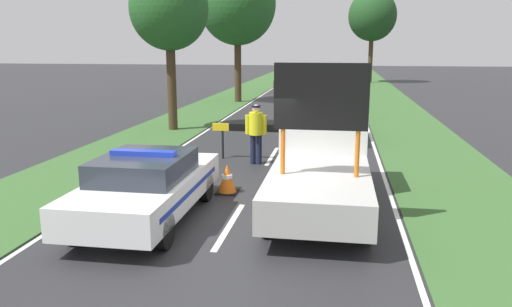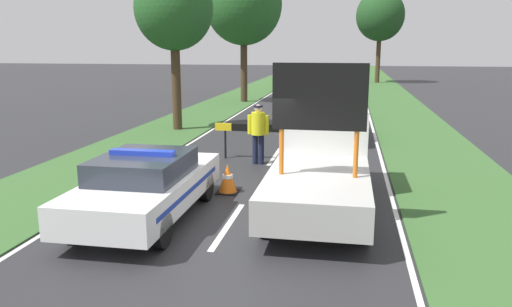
# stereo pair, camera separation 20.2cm
# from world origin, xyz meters

# --- Properties ---
(ground_plane) EXTENTS (160.00, 160.00, 0.00)m
(ground_plane) POSITION_xyz_m (0.00, 0.00, 0.00)
(ground_plane) COLOR #28282B
(lane_markings) EXTENTS (6.76, 68.85, 0.01)m
(lane_markings) POSITION_xyz_m (0.00, 20.34, 0.00)
(lane_markings) COLOR silver
(lane_markings) RESTS_ON ground
(grass_verge_left) EXTENTS (3.26, 120.00, 0.03)m
(grass_verge_left) POSITION_xyz_m (-5.06, 20.00, 0.01)
(grass_verge_left) COLOR #38602D
(grass_verge_left) RESTS_ON ground
(grass_verge_right) EXTENTS (3.26, 120.00, 0.03)m
(grass_verge_right) POSITION_xyz_m (5.06, 20.00, 0.01)
(grass_verge_right) COLOR #38602D
(grass_verge_right) RESTS_ON ground
(police_car) EXTENTS (1.87, 4.61, 1.46)m
(police_car) POSITION_xyz_m (-1.72, 0.34, 0.71)
(police_car) COLOR white
(police_car) RESTS_ON ground
(work_truck) EXTENTS (2.01, 5.52, 3.17)m
(work_truck) POSITION_xyz_m (1.72, 2.14, 1.00)
(work_truck) COLOR white
(work_truck) RESTS_ON ground
(road_barrier) EXTENTS (3.12, 0.08, 1.11)m
(road_barrier) POSITION_xyz_m (-0.24, 6.07, 0.92)
(road_barrier) COLOR black
(road_barrier) RESTS_ON ground
(police_officer) EXTENTS (0.64, 0.41, 1.79)m
(police_officer) POSITION_xyz_m (-0.34, 5.50, 1.06)
(police_officer) COLOR #191E38
(police_officer) RESTS_ON ground
(pedestrian_civilian) EXTENTS (0.65, 0.41, 1.80)m
(pedestrian_civilian) POSITION_xyz_m (0.77, 5.56, 1.06)
(pedestrian_civilian) COLOR brown
(pedestrian_civilian) RESTS_ON ground
(traffic_cone_near_police) EXTENTS (0.37, 0.37, 0.51)m
(traffic_cone_near_police) POSITION_xyz_m (-2.79, 4.45, 0.25)
(traffic_cone_near_police) COLOR black
(traffic_cone_near_police) RESTS_ON ground
(traffic_cone_centre_front) EXTENTS (0.50, 0.50, 0.69)m
(traffic_cone_centre_front) POSITION_xyz_m (1.74, 6.66, 0.34)
(traffic_cone_centre_front) COLOR black
(traffic_cone_centre_front) RESTS_ON ground
(traffic_cone_near_truck) EXTENTS (0.52, 0.52, 0.71)m
(traffic_cone_near_truck) POSITION_xyz_m (-0.53, 2.43, 0.35)
(traffic_cone_near_truck) COLOR black
(traffic_cone_near_truck) RESTS_ON ground
(queued_car_hatch_blue) EXTENTS (1.90, 4.29, 1.32)m
(queued_car_hatch_blue) POSITION_xyz_m (1.79, 10.26, 0.71)
(queued_car_hatch_blue) COLOR navy
(queued_car_hatch_blue) RESTS_ON ground
(queued_car_suv_grey) EXTENTS (1.72, 4.66, 1.49)m
(queued_car_suv_grey) POSITION_xyz_m (1.51, 15.76, 0.78)
(queued_car_suv_grey) COLOR slate
(queued_car_suv_grey) RESTS_ON ground
(queued_car_sedan_silver) EXTENTS (1.89, 3.93, 1.49)m
(queued_car_sedan_silver) POSITION_xyz_m (1.56, 22.83, 0.77)
(queued_car_sedan_silver) COLOR #B2B2B7
(queued_car_sedan_silver) RESTS_ON ground
(queued_car_wagon_maroon) EXTENTS (1.80, 4.61, 1.42)m
(queued_car_wagon_maroon) POSITION_xyz_m (-1.78, 29.74, 0.77)
(queued_car_wagon_maroon) COLOR maroon
(queued_car_wagon_maroon) RESTS_ON ground
(roadside_tree_near_left) EXTENTS (3.16, 3.16, 6.58)m
(roadside_tree_near_left) POSITION_xyz_m (-4.76, 10.95, 4.87)
(roadside_tree_near_left) COLOR #42301E
(roadside_tree_near_left) RESTS_ON ground
(roadside_tree_near_right) EXTENTS (4.39, 4.39, 8.44)m
(roadside_tree_near_right) POSITION_xyz_m (4.87, 39.77, 6.10)
(roadside_tree_near_right) COLOR #42301E
(roadside_tree_near_right) RESTS_ON ground
(roadside_tree_mid_left) EXTENTS (4.63, 4.63, 8.33)m
(roadside_tree_mid_left) POSITION_xyz_m (-4.16, 21.73, 5.87)
(roadside_tree_mid_left) COLOR #42301E
(roadside_tree_mid_left) RESTS_ON ground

